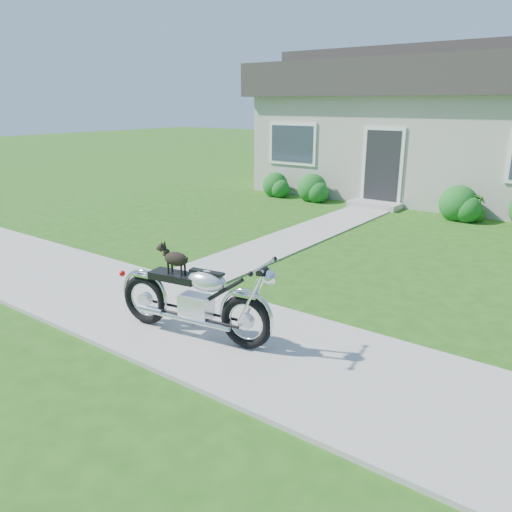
# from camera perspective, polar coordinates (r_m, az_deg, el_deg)

# --- Properties ---
(ground) EXTENTS (80.00, 80.00, 0.00)m
(ground) POSITION_cam_1_polar(r_m,az_deg,el_deg) (6.64, -5.41, -8.22)
(ground) COLOR #235114
(ground) RESTS_ON ground
(sidewalk) EXTENTS (24.00, 2.20, 0.04)m
(sidewalk) POSITION_cam_1_polar(r_m,az_deg,el_deg) (6.63, -5.41, -8.06)
(sidewalk) COLOR #9E9B93
(sidewalk) RESTS_ON ground
(walkway) EXTENTS (1.20, 8.00, 0.03)m
(walkway) POSITION_cam_1_polar(r_m,az_deg,el_deg) (11.29, 5.91, 2.61)
(walkway) COLOR #9E9B93
(walkway) RESTS_ON ground
(house) EXTENTS (12.60, 7.03, 4.50)m
(house) POSITION_cam_1_polar(r_m,az_deg,el_deg) (16.92, 23.42, 13.52)
(house) COLOR #A9A598
(house) RESTS_ON ground
(shrub_row) EXTENTS (10.13, 1.17, 1.17)m
(shrub_row) POSITION_cam_1_polar(r_m,az_deg,el_deg) (13.45, 23.87, 5.42)
(shrub_row) COLOR #185B1C
(shrub_row) RESTS_ON ground
(potted_plant_left) EXTENTS (0.64, 0.72, 0.74)m
(potted_plant_left) POSITION_cam_1_polar(r_m,az_deg,el_deg) (15.23, 6.26, 7.76)
(potted_plant_left) COLOR #185C18
(potted_plant_left) RESTS_ON ground
(potted_plant_right) EXTENTS (0.38, 0.38, 0.68)m
(potted_plant_right) POSITION_cam_1_polar(r_m,az_deg,el_deg) (13.50, 24.06, 5.02)
(potted_plant_right) COLOR #28621B
(potted_plant_right) RESTS_ON ground
(motorcycle_with_dog) EXTENTS (2.21, 0.69, 1.14)m
(motorcycle_with_dog) POSITION_cam_1_polar(r_m,az_deg,el_deg) (6.17, -6.94, -4.78)
(motorcycle_with_dog) COLOR black
(motorcycle_with_dog) RESTS_ON sidewalk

